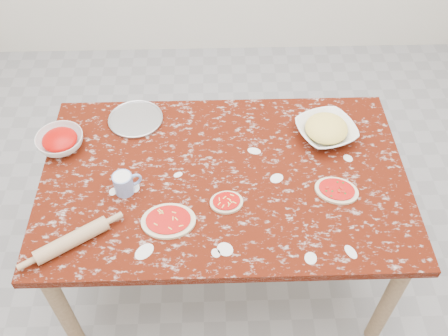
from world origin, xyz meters
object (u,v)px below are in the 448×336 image
at_px(cheese_bowl, 326,131).
at_px(pizza_tray, 136,120).
at_px(rolling_pin, 72,240).
at_px(worktable, 224,187).
at_px(sauce_bowl, 60,142).
at_px(flour_mug, 124,183).

bearing_deg(cheese_bowl, pizza_tray, 171.50).
distance_m(cheese_bowl, rolling_pin, 1.22).
bearing_deg(worktable, sauce_bowl, 165.17).
bearing_deg(rolling_pin, cheese_bowl, 27.65).
distance_m(sauce_bowl, rolling_pin, 0.55).
xyz_separation_m(worktable, rolling_pin, (-0.60, -0.34, 0.11)).
bearing_deg(cheese_bowl, worktable, -154.48).
bearing_deg(cheese_bowl, sauce_bowl, -178.43).
bearing_deg(sauce_bowl, cheese_bowl, 1.57).
distance_m(pizza_tray, flour_mug, 0.44).
distance_m(worktable, pizza_tray, 0.56).
bearing_deg(rolling_pin, sauce_bowl, 104.92).
bearing_deg(pizza_tray, flour_mug, -90.52).
bearing_deg(flour_mug, pizza_tray, 89.48).
bearing_deg(flour_mug, worktable, 9.74).
relative_size(flour_mug, rolling_pin, 0.40).
relative_size(sauce_bowl, rolling_pin, 0.72).
relative_size(worktable, rolling_pin, 5.42).
height_order(worktable, cheese_bowl, cheese_bowl).
xyz_separation_m(flour_mug, rolling_pin, (-0.18, -0.26, -0.02)).
bearing_deg(sauce_bowl, worktable, -14.83).
height_order(worktable, flour_mug, flour_mug).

